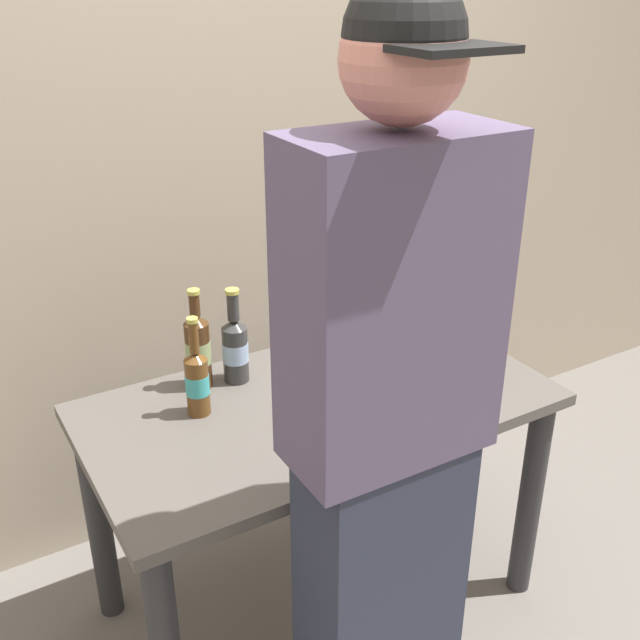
% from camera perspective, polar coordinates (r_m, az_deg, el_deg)
% --- Properties ---
extents(ground_plane, '(8.00, 8.00, 0.00)m').
position_cam_1_polar(ground_plane, '(2.61, -0.09, -20.31)').
color(ground_plane, slate).
rests_on(ground_plane, ground).
extents(desk, '(1.31, 0.71, 0.75)m').
position_cam_1_polar(desk, '(2.21, -0.10, -9.13)').
color(desk, '#56514C').
rests_on(desk, ground).
extents(laptop, '(0.44, 0.44, 0.21)m').
position_cam_1_polar(laptop, '(2.30, 4.72, -2.52)').
color(laptop, '#B7BABC').
rests_on(laptop, desk).
extents(beer_bottle_dark, '(0.07, 0.07, 0.30)m').
position_cam_1_polar(beer_bottle_dark, '(2.18, -9.29, -2.20)').
color(beer_bottle_dark, '#472B14').
rests_on(beer_bottle_dark, desk).
extents(beer_bottle_brown, '(0.08, 0.08, 0.29)m').
position_cam_1_polar(beer_bottle_brown, '(2.20, -6.48, -2.07)').
color(beer_bottle_brown, '#333333').
rests_on(beer_bottle_brown, desk).
extents(beer_bottle_green, '(0.07, 0.07, 0.29)m').
position_cam_1_polar(beer_bottle_green, '(2.05, -9.36, -4.54)').
color(beer_bottle_green, brown).
rests_on(beer_bottle_green, desk).
extents(person_figure, '(0.42, 0.29, 1.87)m').
position_cam_1_polar(person_figure, '(1.58, 5.05, -9.38)').
color(person_figure, '#2D3347').
rests_on(person_figure, ground).
extents(back_wall, '(6.00, 0.10, 2.60)m').
position_cam_1_polar(back_wall, '(2.51, -8.40, 12.11)').
color(back_wall, tan).
rests_on(back_wall, ground).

